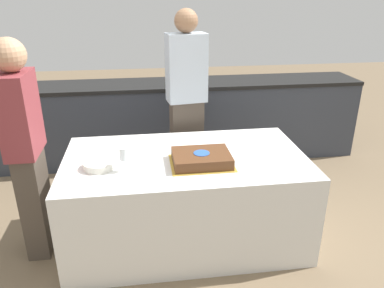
{
  "coord_description": "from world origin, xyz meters",
  "views": [
    {
      "loc": [
        -0.3,
        -2.56,
        1.91
      ],
      "look_at": [
        0.05,
        0.0,
        0.83
      ],
      "focal_mm": 35.0,
      "sensor_mm": 36.0,
      "label": 1
    }
  ],
  "objects_px": {
    "cake": "(201,158)",
    "wine_glass": "(124,155)",
    "plate_stack": "(99,164)",
    "person_seated_left": "(26,149)",
    "person_cutting_cake": "(187,104)"
  },
  "relations": [
    {
      "from": "cake",
      "to": "wine_glass",
      "type": "bearing_deg",
      "value": -175.13
    },
    {
      "from": "plate_stack",
      "to": "person_seated_left",
      "type": "xyz_separation_m",
      "value": [
        -0.51,
        0.1,
        0.11
      ]
    },
    {
      "from": "person_cutting_cake",
      "to": "person_seated_left",
      "type": "distance_m",
      "value": 1.44
    },
    {
      "from": "person_cutting_cake",
      "to": "plate_stack",
      "type": "bearing_deg",
      "value": 40.9
    },
    {
      "from": "person_cutting_cake",
      "to": "person_seated_left",
      "type": "relative_size",
      "value": 1.08
    },
    {
      "from": "cake",
      "to": "person_cutting_cake",
      "type": "bearing_deg",
      "value": 90.0
    },
    {
      "from": "cake",
      "to": "plate_stack",
      "type": "relative_size",
      "value": 2.0
    },
    {
      "from": "wine_glass",
      "to": "plate_stack",
      "type": "bearing_deg",
      "value": 156.87
    },
    {
      "from": "plate_stack",
      "to": "wine_glass",
      "type": "xyz_separation_m",
      "value": [
        0.18,
        -0.08,
        0.09
      ]
    },
    {
      "from": "plate_stack",
      "to": "cake",
      "type": "bearing_deg",
      "value": -2.28
    },
    {
      "from": "cake",
      "to": "wine_glass",
      "type": "distance_m",
      "value": 0.56
    },
    {
      "from": "plate_stack",
      "to": "person_cutting_cake",
      "type": "bearing_deg",
      "value": 48.86
    },
    {
      "from": "person_seated_left",
      "to": "wine_glass",
      "type": "bearing_deg",
      "value": -104.73
    },
    {
      "from": "cake",
      "to": "wine_glass",
      "type": "xyz_separation_m",
      "value": [
        -0.55,
        -0.05,
        0.08
      ]
    },
    {
      "from": "cake",
      "to": "person_seated_left",
      "type": "relative_size",
      "value": 0.28
    }
  ]
}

